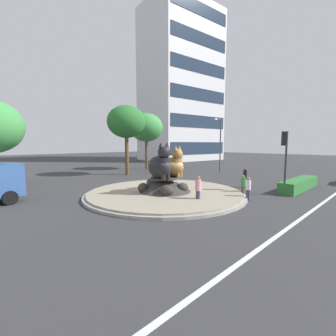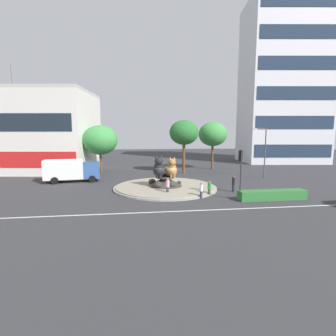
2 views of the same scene
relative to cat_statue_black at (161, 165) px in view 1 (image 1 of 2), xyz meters
name	(u,v)px [view 1 (image 1 of 2)]	position (x,y,z in m)	size (l,w,h in m)	color
ground_plane	(165,195)	(0.71, 0.29, -2.32)	(160.00, 160.00, 0.00)	#333335
lane_centreline	(293,224)	(0.71, -8.69, -2.32)	(112.00, 0.20, 0.01)	silver
roundabout_island	(165,190)	(0.70, 0.30, -1.96)	(11.90, 11.90, 1.36)	gray
cat_statue_black	(161,165)	(0.00, 0.00, 0.00)	(2.02, 2.65, 2.62)	black
cat_statue_tabby	(173,165)	(1.42, 0.14, -0.10)	(1.56, 2.50, 2.35)	#9E703D
traffic_light_mast	(285,151)	(7.09, -5.93, 1.02)	(0.32, 0.46, 4.77)	#2D2D33
office_tower	(181,86)	(30.23, 25.83, 14.99)	(18.33, 14.59, 34.61)	silver
clipped_hedge_strip	(299,184)	(10.27, -6.15, -1.87)	(6.56, 1.20, 0.90)	#2D7033
broadleaf_tree_behind_island	(146,128)	(10.98, 15.15, 3.94)	(4.97, 4.97, 8.40)	brown
third_tree_left	(126,122)	(5.13, 11.75, 4.17)	(4.64, 4.64, 8.51)	brown
streetlight_arm	(220,142)	(15.21, 5.00, 1.83)	(2.13, 0.59, 7.13)	#4C4C51
pedestrian_white_shirt	(248,188)	(3.62, -4.91, -1.48)	(0.33, 0.33, 1.59)	#33384C
pedestrian_pink_shirt	(198,189)	(0.58, -2.97, -1.38)	(0.38, 0.38, 1.79)	#33384C
pedestrian_black_shirt	(245,177)	(7.86, -2.48, -1.37)	(0.31, 0.31, 1.77)	black
pedestrian_green_shirt	(243,185)	(4.73, -3.96, -1.51)	(0.36, 0.36, 1.55)	brown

